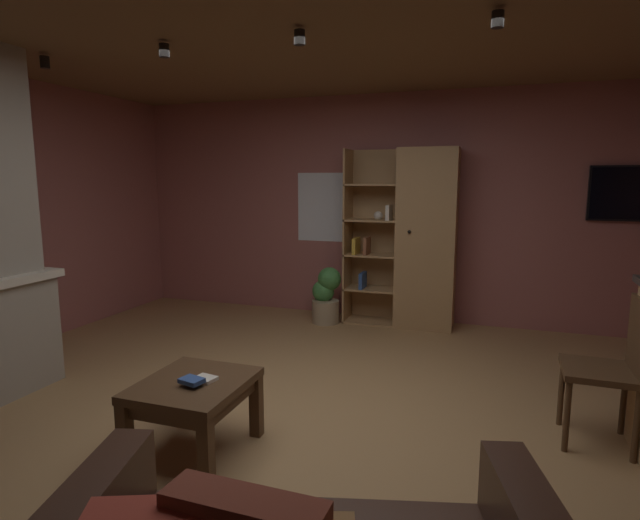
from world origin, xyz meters
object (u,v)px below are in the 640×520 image
at_px(table_book_1, 192,381).
at_px(potted_floor_plant, 326,296).
at_px(coffee_table, 194,395).
at_px(bookshelf_cabinet, 419,240).
at_px(table_book_0, 205,379).
at_px(dining_chair, 616,362).

xyz_separation_m(table_book_1, potted_floor_plant, (-0.18, 2.99, -0.17)).
distance_m(coffee_table, potted_floor_plant, 2.92).
bearing_deg(bookshelf_cabinet, table_book_1, -104.42).
xyz_separation_m(bookshelf_cabinet, table_book_0, (-0.79, -3.09, -0.51)).
distance_m(table_book_1, potted_floor_plant, 3.00).
distance_m(dining_chair, potted_floor_plant, 3.22).
relative_size(bookshelf_cabinet, potted_floor_plant, 3.06).
bearing_deg(dining_chair, potted_floor_plant, 140.93).
xyz_separation_m(bookshelf_cabinet, dining_chair, (1.50, -2.22, -0.43)).
xyz_separation_m(dining_chair, potted_floor_plant, (-2.49, 2.03, -0.22)).
distance_m(table_book_1, dining_chair, 2.51).
height_order(bookshelf_cabinet, potted_floor_plant, bookshelf_cabinet).
height_order(table_book_1, dining_chair, dining_chair).
distance_m(coffee_table, table_book_1, 0.15).
bearing_deg(table_book_0, coffee_table, -157.07).
bearing_deg(table_book_1, dining_chair, 22.62).
relative_size(coffee_table, potted_floor_plant, 1.06).
height_order(bookshelf_cabinet, coffee_table, bookshelf_cabinet).
height_order(coffee_table, dining_chair, dining_chair).
distance_m(bookshelf_cabinet, potted_floor_plant, 1.21).
relative_size(coffee_table, table_book_1, 5.21).
xyz_separation_m(bookshelf_cabinet, potted_floor_plant, (-1.00, -0.19, -0.66)).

